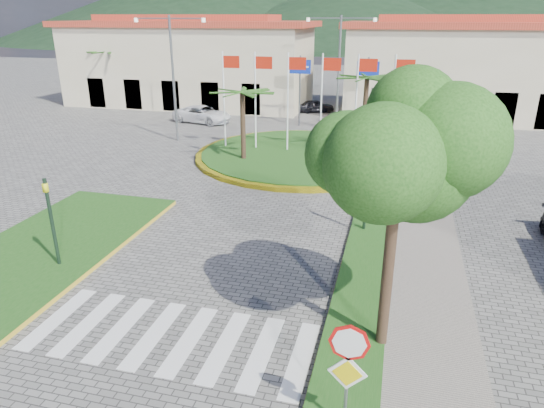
% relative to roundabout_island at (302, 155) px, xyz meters
% --- Properties ---
extents(median_left, '(5.00, 14.00, 0.18)m').
position_rel_roundabout_island_xyz_m(median_left, '(-6.50, -16.00, -0.08)').
color(median_left, '#1C4C15').
rests_on(median_left, ground).
extents(crosswalk, '(8.00, 3.00, 0.01)m').
position_rel_roundabout_island_xyz_m(crosswalk, '(-0.00, -18.00, -0.17)').
color(crosswalk, silver).
rests_on(crosswalk, ground).
extents(roundabout_island, '(12.70, 12.70, 6.00)m').
position_rel_roundabout_island_xyz_m(roundabout_island, '(0.00, 0.00, 0.00)').
color(roundabout_island, yellow).
rests_on(roundabout_island, ground).
extents(stop_sign, '(0.80, 0.11, 2.65)m').
position_rel_roundabout_island_xyz_m(stop_sign, '(4.90, -20.04, 1.62)').
color(stop_sign, slate).
rests_on(stop_sign, ground).
extents(deciduous_tree, '(3.60, 3.60, 6.80)m').
position_rel_roundabout_island_xyz_m(deciduous_tree, '(5.50, -17.00, 5.00)').
color(deciduous_tree, black).
rests_on(deciduous_tree, ground).
extents(traffic_light_left, '(0.15, 0.18, 3.20)m').
position_rel_roundabout_island_xyz_m(traffic_light_left, '(-5.20, -15.50, 1.77)').
color(traffic_light_left, black).
rests_on(traffic_light_left, ground).
extents(traffic_light_right, '(0.15, 0.18, 3.20)m').
position_rel_roundabout_island_xyz_m(traffic_light_right, '(4.50, -10.00, 1.77)').
color(traffic_light_right, black).
rests_on(traffic_light_right, ground).
extents(traffic_light_far, '(0.18, 0.15, 3.20)m').
position_rel_roundabout_island_xyz_m(traffic_light_far, '(8.00, 4.00, 1.77)').
color(traffic_light_far, black).
rests_on(traffic_light_far, ground).
extents(direction_sign_west, '(1.60, 0.14, 5.20)m').
position_rel_roundabout_island_xyz_m(direction_sign_west, '(-2.00, 8.97, 3.36)').
color(direction_sign_west, slate).
rests_on(direction_sign_west, ground).
extents(direction_sign_east, '(1.60, 0.14, 5.20)m').
position_rel_roundabout_island_xyz_m(direction_sign_east, '(3.00, 8.97, 3.36)').
color(direction_sign_east, slate).
rests_on(direction_sign_east, ground).
extents(street_lamp_centre, '(4.80, 0.16, 8.00)m').
position_rel_roundabout_island_xyz_m(street_lamp_centre, '(1.00, 8.00, 4.32)').
color(street_lamp_centre, slate).
rests_on(street_lamp_centre, ground).
extents(street_lamp_west, '(4.80, 0.16, 8.00)m').
position_rel_roundabout_island_xyz_m(street_lamp_west, '(-9.00, 2.00, 4.32)').
color(street_lamp_west, slate).
rests_on(street_lamp_west, ground).
extents(building_left, '(23.32, 9.54, 8.05)m').
position_rel_roundabout_island_xyz_m(building_left, '(-14.00, 16.00, 3.73)').
color(building_left, '#C3B893').
rests_on(building_left, ground).
extents(building_right, '(19.08, 9.54, 8.05)m').
position_rel_roundabout_island_xyz_m(building_right, '(10.00, 16.00, 3.73)').
color(building_right, '#C3B893').
rests_on(building_right, ground).
extents(hill_far_west, '(140.00, 140.00, 22.00)m').
position_rel_roundabout_island_xyz_m(hill_far_west, '(-55.00, 118.00, 10.83)').
color(hill_far_west, black).
rests_on(hill_far_west, ground).
extents(hill_near_back, '(110.00, 110.00, 16.00)m').
position_rel_roundabout_island_xyz_m(hill_near_back, '(-10.00, 108.00, 7.83)').
color(hill_near_back, black).
rests_on(hill_near_back, ground).
extents(white_van, '(5.06, 3.09, 1.31)m').
position_rel_roundabout_island_xyz_m(white_van, '(-9.63, 8.00, 0.48)').
color(white_van, white).
rests_on(white_van, ground).
extents(car_dark_a, '(3.43, 2.46, 1.09)m').
position_rel_roundabout_island_xyz_m(car_dark_a, '(-1.69, 14.67, 0.37)').
color(car_dark_a, black).
rests_on(car_dark_a, ground).
extents(car_dark_b, '(4.19, 2.39, 1.31)m').
position_rel_roundabout_island_xyz_m(car_dark_b, '(10.03, 12.63, 0.48)').
color(car_dark_b, black).
rests_on(car_dark_b, ground).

